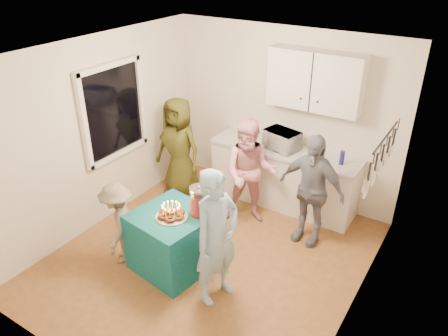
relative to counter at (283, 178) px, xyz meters
The scene contains 19 objects.
floor 1.76m from the counter, 96.71° to the right, with size 4.00×4.00×0.00m, color brown.
ceiling 2.76m from the counter, 96.71° to the right, with size 4.00×4.00×0.00m, color white.
back_wall 0.94m from the counter, 123.69° to the left, with size 3.60×3.60×0.00m, color silver.
left_wall 2.77m from the counter, 139.64° to the right, with size 4.00×4.00×0.00m, color silver.
right_wall 2.49m from the counter, 46.74° to the right, with size 4.00×4.00×0.00m, color silver.
window_night 2.66m from the counter, 144.60° to the right, with size 0.04×1.00×1.20m, color black.
counter is the anchor object (origin of this frame).
countertop 0.46m from the counter, 90.00° to the right, with size 2.24×0.62×0.05m, color beige.
upper_cabinet 1.56m from the counter, 26.57° to the left, with size 1.30×0.30×0.80m, color white.
pot_rack 2.16m from the counter, 33.34° to the right, with size 0.12×1.00×0.60m, color black.
microwave 0.62m from the counter, behind, with size 0.50×0.34×0.28m, color white.
party_table 2.11m from the counter, 103.55° to the right, with size 0.85×0.85×0.76m, color #0F5D65.
donut_cake 2.18m from the counter, 102.28° to the right, with size 0.38×0.38×0.18m, color #381C0C, non-canonical shape.
punch_jar 1.94m from the counter, 96.48° to the right, with size 0.22×0.22×0.34m, color red.
man_birthday 2.24m from the counter, 83.69° to the right, with size 0.59×0.39×1.62m, color #9DC4E4.
woman_back_left 1.65m from the counter, 158.09° to the right, with size 0.78×0.51×1.59m, color #62631C.
woman_back_center 0.78m from the counter, 107.00° to the right, with size 0.75×0.58×1.54m, color pink.
woman_back_right 1.00m from the counter, 43.44° to the right, with size 0.91×0.38×1.55m, color black.
child_near_left 2.57m from the counter, 116.05° to the right, with size 0.70×0.41×1.09m, color #655D51.
Camera 1 is at (2.53, -3.64, 3.65)m, focal length 35.00 mm.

